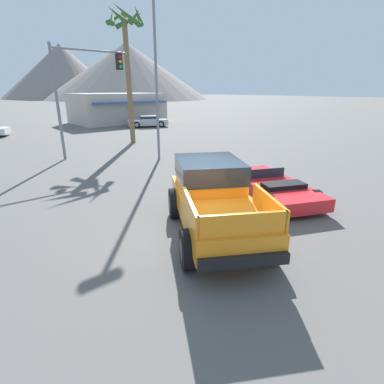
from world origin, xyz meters
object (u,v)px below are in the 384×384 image
Objects in this scene: traffic_light_main at (85,80)px; palm_tree_tall at (127,44)px; orange_pickup_truck at (213,194)px; parked_car_silver at (148,121)px; red_convertible_car at (272,187)px; street_lamp_post at (156,63)px.

traffic_light_main is 5.46m from palm_tree_tall.
orange_pickup_truck is 25.41m from parked_car_silver.
parked_car_silver is (8.25, 21.85, 0.20)m from red_convertible_car.
street_lamp_post is (4.00, 8.66, 4.04)m from orange_pickup_truck.
street_lamp_post is at bearing -105.37° from palm_tree_tall.
traffic_light_main is 4.37m from street_lamp_post.
traffic_light_main reaches higher than red_convertible_car.
palm_tree_tall is (4.18, 2.53, 2.44)m from traffic_light_main.
palm_tree_tall is (-6.23, -7.81, 6.16)m from parked_car_silver.
red_convertible_car is at bearing -79.37° from traffic_light_main.
parked_car_silver is 0.52× the size of street_lamp_post.
orange_pickup_truck is at bearing 175.85° from parked_car_silver.
palm_tree_tall is at bearing 31.14° from traffic_light_main.
street_lamp_post is 6.41m from palm_tree_tall.
palm_tree_tall reaches higher than red_convertible_car.
parked_car_silver is 11.74m from palm_tree_tall.
street_lamp_post reaches higher than traffic_light_main.
street_lamp_post reaches higher than parked_car_silver.
orange_pickup_truck is 0.57× the size of palm_tree_tall.
parked_car_silver is at bearing 93.89° from red_convertible_car.
orange_pickup_truck reaches higher than red_convertible_car.
traffic_light_main is (-2.16, 11.52, 3.91)m from red_convertible_car.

